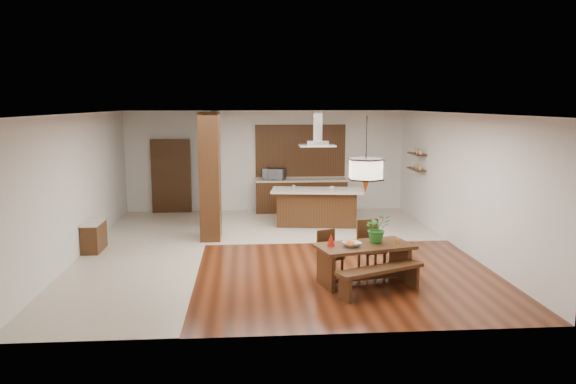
{
  "coord_description": "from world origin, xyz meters",
  "views": [
    {
      "loc": [
        -0.6,
        -11.66,
        3.1
      ],
      "look_at": [
        0.3,
        0.0,
        1.25
      ],
      "focal_mm": 35.0,
      "sensor_mm": 36.0,
      "label": 1
    }
  ],
  "objects": [
    {
      "name": "soffit_band",
      "position": [
        0.0,
        0.0,
        2.88
      ],
      "size": [
        8.0,
        9.0,
        0.02
      ],
      "primitive_type": "cube",
      "color": "#391D0E",
      "rests_on": "room_shell"
    },
    {
      "name": "kitchen_island",
      "position": [
        1.21,
        2.33,
        0.49
      ],
      "size": [
        2.4,
        1.3,
        0.95
      ],
      "rotation": [
        0.0,
        0.0,
        -0.14
      ],
      "color": "black",
      "rests_on": "ground"
    },
    {
      "name": "room_shell",
      "position": [
        0.0,
        0.0,
        2.06
      ],
      "size": [
        9.0,
        9.04,
        2.92
      ],
      "color": "#3B180A",
      "rests_on": "ground"
    },
    {
      "name": "rear_counter",
      "position": [
        1.0,
        4.2,
        0.48
      ],
      "size": [
        2.6,
        0.62,
        0.95
      ],
      "color": "black",
      "rests_on": "ground"
    },
    {
      "name": "gold_ornament",
      "position": [
        2.03,
        -2.32,
        0.73
      ],
      "size": [
        0.08,
        0.08,
        0.09
      ],
      "primitive_type": "cylinder",
      "rotation": [
        0.0,
        0.0,
        0.31
      ],
      "color": "gold",
      "rests_on": "dining_table"
    },
    {
      "name": "kitchen_window",
      "position": [
        1.0,
        4.46,
        1.75
      ],
      "size": [
        2.6,
        0.08,
        1.5
      ],
      "primitive_type": "cube",
      "color": "#99652E",
      "rests_on": "room_shell"
    },
    {
      "name": "napkin_cone",
      "position": [
        0.85,
        -2.41,
        0.8
      ],
      "size": [
        0.16,
        0.16,
        0.22
      ],
      "primitive_type": "cone",
      "rotation": [
        0.0,
        0.0,
        -0.12
      ],
      "color": "red",
      "rests_on": "dining_table"
    },
    {
      "name": "island_cup",
      "position": [
        1.58,
        2.21,
        0.99
      ],
      "size": [
        0.14,
        0.14,
        0.09
      ],
      "primitive_type": "imported",
      "rotation": [
        0.0,
        0.0,
        0.38
      ],
      "color": "white",
      "rests_on": "kitchen_island"
    },
    {
      "name": "partition_stub",
      "position": [
        -1.4,
        3.3,
        1.45
      ],
      "size": [
        0.18,
        2.4,
        2.9
      ],
      "primitive_type": "cube",
      "color": "silver",
      "rests_on": "ground"
    },
    {
      "name": "foliage_plant",
      "position": [
        1.7,
        -2.2,
        0.94
      ],
      "size": [
        0.51,
        0.46,
        0.5
      ],
      "primitive_type": "imported",
      "rotation": [
        0.0,
        0.0,
        0.18
      ],
      "color": "#267327",
      "rests_on": "dining_table"
    },
    {
      "name": "microwave",
      "position": [
        0.23,
        4.19,
        1.11
      ],
      "size": [
        0.7,
        0.59,
        0.33
      ],
      "primitive_type": "imported",
      "rotation": [
        0.0,
        0.0,
        -0.37
      ],
      "color": "#B6B8BE",
      "rests_on": "rear_counter"
    },
    {
      "name": "dining_bench",
      "position": [
        1.59,
        -2.93,
        0.22
      ],
      "size": [
        1.58,
        0.98,
        0.45
      ],
      "primitive_type": null,
      "rotation": [
        0.0,
        0.0,
        0.43
      ],
      "color": "black",
      "rests_on": "ground"
    },
    {
      "name": "hallway_console",
      "position": [
        -3.81,
        0.2,
        0.32
      ],
      "size": [
        0.37,
        0.88,
        0.63
      ],
      "primitive_type": "cube",
      "color": "black",
      "rests_on": "ground"
    },
    {
      "name": "shelf_upper",
      "position": [
        3.87,
        2.6,
        1.8
      ],
      "size": [
        0.26,
        0.9,
        0.04
      ],
      "primitive_type": "cube",
      "color": "black",
      "rests_on": "room_shell"
    },
    {
      "name": "pendant_lantern",
      "position": [
        1.44,
        -2.35,
        2.25
      ],
      "size": [
        0.64,
        0.64,
        1.31
      ],
      "primitive_type": null,
      "color": "#FCE5C1",
      "rests_on": "room_shell"
    },
    {
      "name": "fruit_bowl",
      "position": [
        1.2,
        -2.45,
        0.72
      ],
      "size": [
        0.38,
        0.38,
        0.07
      ],
      "primitive_type": "imported",
      "rotation": [
        0.0,
        0.0,
        0.31
      ],
      "color": "beige",
      "rests_on": "dining_table"
    },
    {
      "name": "dining_chair_left",
      "position": [
        0.92,
        -1.97,
        0.42
      ],
      "size": [
        0.49,
        0.49,
        0.84
      ],
      "primitive_type": null,
      "rotation": [
        0.0,
        0.0,
        0.41
      ],
      "color": "black",
      "rests_on": "ground"
    },
    {
      "name": "dining_chair_right",
      "position": [
        1.71,
        -1.76,
        0.48
      ],
      "size": [
        0.52,
        0.52,
        0.97
      ],
      "primitive_type": null,
      "rotation": [
        0.0,
        0.0,
        0.26
      ],
      "color": "black",
      "rests_on": "ground"
    },
    {
      "name": "tile_hallway",
      "position": [
        -2.75,
        0.0,
        0.01
      ],
      "size": [
        2.5,
        9.0,
        0.01
      ],
      "primitive_type": "cube",
      "color": "beige",
      "rests_on": "ground"
    },
    {
      "name": "partition_pier",
      "position": [
        -1.4,
        1.2,
        1.45
      ],
      "size": [
        0.45,
        1.0,
        2.9
      ],
      "primitive_type": "cube",
      "color": "black",
      "rests_on": "ground"
    },
    {
      "name": "shelf_lower",
      "position": [
        3.87,
        2.6,
        1.4
      ],
      "size": [
        0.26,
        0.9,
        0.04
      ],
      "primitive_type": "cube",
      "color": "black",
      "rests_on": "room_shell"
    },
    {
      "name": "hallway_doorway",
      "position": [
        -2.7,
        4.4,
        1.05
      ],
      "size": [
        1.1,
        0.2,
        2.1
      ],
      "primitive_type": "cube",
      "color": "black",
      "rests_on": "ground"
    },
    {
      "name": "dining_table",
      "position": [
        1.44,
        -2.35,
        0.5
      ],
      "size": [
        1.8,
        1.21,
        0.69
      ],
      "rotation": [
        0.0,
        0.0,
        0.25
      ],
      "color": "black",
      "rests_on": "ground"
    },
    {
      "name": "range_hood",
      "position": [
        1.21,
        2.33,
        2.46
      ],
      "size": [
        0.9,
        0.55,
        0.87
      ],
      "primitive_type": null,
      "color": "silver",
      "rests_on": "room_shell"
    },
    {
      "name": "tile_kitchen",
      "position": [
        1.25,
        2.5,
        0.01
      ],
      "size": [
        5.5,
        4.0,
        0.01
      ],
      "primitive_type": "cube",
      "color": "beige",
      "rests_on": "ground"
    }
  ]
}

